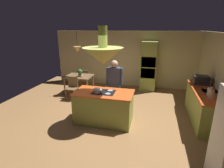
% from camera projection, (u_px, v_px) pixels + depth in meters
% --- Properties ---
extents(ground, '(8.16, 8.16, 0.00)m').
position_uv_depth(ground, '(106.00, 118.00, 5.49)').
color(ground, '#9E7042').
extents(wall_back, '(6.80, 0.10, 2.55)m').
position_uv_depth(wall_back, '(125.00, 59.00, 8.29)').
color(wall_back, beige).
rests_on(wall_back, ground).
extents(kitchen_island, '(1.68, 0.91, 0.96)m').
position_uv_depth(kitchen_island, '(104.00, 107.00, 5.16)').
color(kitchen_island, '#939E42').
rests_on(kitchen_island, ground).
extents(counter_run_right, '(0.73, 2.24, 0.94)m').
position_uv_depth(counter_run_right, '(203.00, 105.00, 5.26)').
color(counter_run_right, '#939E42').
rests_on(counter_run_right, ground).
extents(oven_tower, '(0.66, 0.62, 2.13)m').
position_uv_depth(oven_tower, '(148.00, 66.00, 7.73)').
color(oven_tower, '#939E42').
rests_on(oven_tower, ground).
extents(dining_table, '(1.10, 0.87, 0.76)m').
position_uv_depth(dining_table, '(79.00, 78.00, 7.43)').
color(dining_table, brown).
rests_on(dining_table, ground).
extents(person_at_island, '(0.53, 0.23, 1.73)m').
position_uv_depth(person_at_island, '(114.00, 83.00, 5.64)').
color(person_at_island, tan).
rests_on(person_at_island, ground).
extents(range_hood, '(1.10, 1.10, 1.00)m').
position_uv_depth(range_hood, '(103.00, 55.00, 4.70)').
color(range_hood, '#939E42').
extents(pendant_light_over_table, '(0.32, 0.32, 0.82)m').
position_uv_depth(pendant_light_over_table, '(77.00, 49.00, 7.06)').
color(pendant_light_over_table, '#E0B266').
extents(chair_facing_island, '(0.40, 0.40, 0.87)m').
position_uv_depth(chair_facing_island, '(72.00, 86.00, 6.87)').
color(chair_facing_island, brown).
rests_on(chair_facing_island, ground).
extents(chair_by_back_wall, '(0.40, 0.40, 0.87)m').
position_uv_depth(chair_by_back_wall, '(85.00, 77.00, 8.08)').
color(chair_by_back_wall, brown).
rests_on(chair_by_back_wall, ground).
extents(potted_plant_on_table, '(0.20, 0.20, 0.30)m').
position_uv_depth(potted_plant_on_table, '(80.00, 72.00, 7.26)').
color(potted_plant_on_table, '#99382D').
rests_on(potted_plant_on_table, dining_table).
extents(cup_on_table, '(0.07, 0.07, 0.09)m').
position_uv_depth(cup_on_table, '(82.00, 76.00, 7.13)').
color(cup_on_table, white).
rests_on(cup_on_table, dining_table).
extents(canister_flour, '(0.13, 0.13, 0.21)m').
position_uv_depth(canister_flour, '(211.00, 94.00, 4.57)').
color(canister_flour, '#E0B78C').
rests_on(canister_flour, counter_run_right).
extents(canister_sugar, '(0.12, 0.12, 0.22)m').
position_uv_depth(canister_sugar, '(209.00, 92.00, 4.74)').
color(canister_sugar, silver).
rests_on(canister_sugar, counter_run_right).
extents(microwave_on_counter, '(0.46, 0.36, 0.28)m').
position_uv_depth(microwave_on_counter, '(201.00, 80.00, 5.68)').
color(microwave_on_counter, '#232326').
rests_on(microwave_on_counter, counter_run_right).
extents(cooking_pot_on_cooktop, '(0.18, 0.18, 0.12)m').
position_uv_depth(cooking_pot_on_cooktop, '(97.00, 90.00, 4.91)').
color(cooking_pot_on_cooktop, '#B2B2B7').
rests_on(cooking_pot_on_cooktop, kitchen_island).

